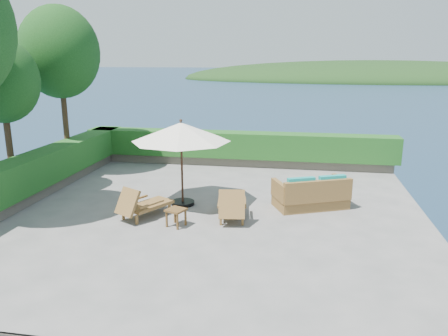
% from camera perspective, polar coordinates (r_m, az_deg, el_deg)
% --- Properties ---
extents(ground, '(12.00, 12.00, 0.00)m').
position_cam_1_polar(ground, '(12.41, -2.01, -5.76)').
color(ground, gray).
rests_on(ground, ground).
extents(foundation, '(12.00, 12.00, 3.00)m').
position_cam_1_polar(foundation, '(13.02, -1.95, -12.19)').
color(foundation, '#5A5347').
rests_on(foundation, ocean).
extents(ocean, '(600.00, 600.00, 0.00)m').
position_cam_1_polar(ocean, '(13.73, -1.90, -17.61)').
color(ocean, '#152842').
rests_on(ocean, ground).
extents(offshore_island, '(126.00, 57.60, 12.60)m').
position_cam_1_polar(offshore_island, '(153.24, 18.76, 10.85)').
color(offshore_island, black).
rests_on(offshore_island, ocean).
extents(planter_wall_far, '(12.00, 0.60, 0.36)m').
position_cam_1_polar(planter_wall_far, '(17.65, 1.74, 0.94)').
color(planter_wall_far, '#686253').
rests_on(planter_wall_far, ground).
extents(planter_wall_left, '(0.60, 12.00, 0.36)m').
position_cam_1_polar(planter_wall_left, '(14.53, -24.21, -3.29)').
color(planter_wall_left, '#686253').
rests_on(planter_wall_left, ground).
extents(hedge_far, '(12.40, 0.90, 1.00)m').
position_cam_1_polar(hedge_far, '(17.51, 1.75, 3.07)').
color(hedge_far, '#124115').
rests_on(hedge_far, planter_wall_far).
extents(hedge_left, '(0.90, 12.40, 1.00)m').
position_cam_1_polar(hedge_left, '(14.36, -24.48, -0.74)').
color(hedge_left, '#124115').
rests_on(hedge_left, planter_wall_left).
extents(tree_mid, '(2.20, 2.20, 4.83)m').
position_cam_1_polar(tree_mid, '(14.84, -27.07, 10.04)').
color(tree_mid, '#4A301C').
rests_on(tree_mid, ground).
extents(tree_far, '(2.80, 2.80, 6.03)m').
position_cam_1_polar(tree_far, '(16.86, -20.71, 13.91)').
color(tree_far, '#4A301C').
rests_on(tree_far, ground).
extents(patio_umbrella, '(3.34, 3.34, 2.56)m').
position_cam_1_polar(patio_umbrella, '(12.53, -5.63, 4.59)').
color(patio_umbrella, black).
rests_on(patio_umbrella, ground).
extents(lounge_left, '(1.34, 1.71, 0.92)m').
position_cam_1_polar(lounge_left, '(12.08, -10.60, -4.66)').
color(lounge_left, brown).
rests_on(lounge_left, ground).
extents(lounge_right, '(0.90, 1.72, 0.95)m').
position_cam_1_polar(lounge_right, '(11.77, 1.04, -4.85)').
color(lounge_right, brown).
rests_on(lounge_right, ground).
extents(side_table, '(0.57, 0.57, 0.47)m').
position_cam_1_polar(side_table, '(11.34, -6.30, -5.74)').
color(side_table, brown).
rests_on(side_table, ground).
extents(wicker_loveseat, '(2.31, 1.80, 1.02)m').
position_cam_1_polar(wicker_loveseat, '(12.88, 11.36, -3.44)').
color(wicker_loveseat, brown).
rests_on(wicker_loveseat, ground).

